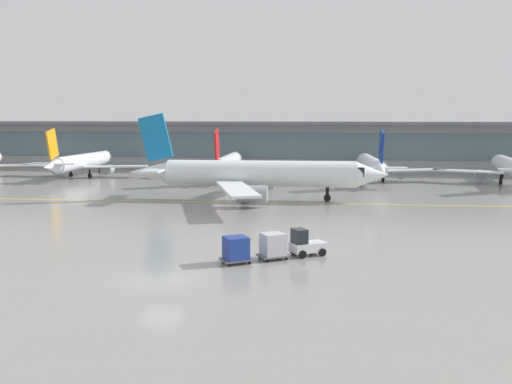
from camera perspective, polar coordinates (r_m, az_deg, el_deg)
The scene contains 11 objects.
ground_plane at distance 37.24m, azimuth -9.59°, elevation -8.79°, with size 400.00×400.00×0.00m, color gray.
taxiway_centreline_stripe at distance 69.31m, azimuth 0.25°, elevation -1.08°, with size 110.00×0.36×0.01m, color yellow.
terminal_concourse at distance 114.16m, azimuth 3.50°, elevation 4.79°, with size 186.96×11.00×9.60m.
gate_airplane_1 at distance 104.50m, azimuth -17.10°, elevation 2.94°, with size 24.45×26.21×8.71m.
gate_airplane_2 at distance 96.35m, azimuth -2.91°, elevation 2.90°, with size 24.41×26.29×8.71m.
gate_airplane_3 at distance 94.68m, azimuth 11.59°, elevation 2.68°, with size 24.35×26.30×8.71m.
gate_airplane_4 at distance 97.64m, azimuth 24.45°, elevation 2.30°, with size 24.42×26.28×8.71m.
taxiing_regional_jet at distance 70.90m, azimuth 0.17°, elevation 1.79°, with size 33.13×30.75×10.97m.
baggage_tug at distance 43.03m, azimuth 5.02°, elevation -5.26°, with size 2.94×2.62×2.10m.
cargo_dolly_lead at distance 41.78m, azimuth 1.73°, elevation -5.40°, with size 2.63×2.49×1.94m.
cargo_dolly_trailing at distance 40.63m, azimuth -2.04°, elevation -5.77°, with size 2.63×2.49×1.94m.
Camera 1 is at (11.83, -33.74, 10.42)m, focal length 39.55 mm.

